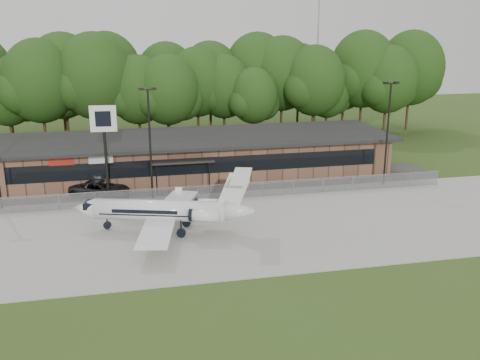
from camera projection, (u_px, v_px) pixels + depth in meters
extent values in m
plane|color=#384D1B|center=(245.00, 273.00, 34.67)|extent=(160.00, 160.00, 0.00)
cube|color=#9E9B93|center=(223.00, 228.00, 42.16)|extent=(64.00, 18.00, 0.08)
cube|color=#383835|center=(202.00, 186.00, 52.96)|extent=(50.00, 9.00, 0.06)
cube|color=brown|center=(196.00, 157.00, 56.63)|extent=(40.00, 10.00, 4.00)
cube|color=black|center=(202.00, 166.00, 51.83)|extent=(36.00, 0.08, 1.60)
cube|color=black|center=(196.00, 138.00, 55.55)|extent=(41.00, 11.50, 0.30)
cube|color=black|center=(182.00, 161.00, 50.69)|extent=(6.00, 1.60, 0.20)
cube|color=#AF1F15|center=(61.00, 162.00, 48.87)|extent=(2.20, 0.06, 0.70)
cube|color=silver|center=(101.00, 160.00, 49.58)|extent=(2.20, 0.06, 0.70)
cube|color=gray|center=(209.00, 193.00, 48.53)|extent=(46.00, 0.03, 1.50)
cube|color=gray|center=(209.00, 185.00, 48.32)|extent=(46.00, 0.04, 0.04)
cylinder|color=gray|center=(318.00, 45.00, 80.65)|extent=(0.20, 0.20, 25.00)
cylinder|color=black|center=(150.00, 146.00, 47.74)|extent=(0.18, 0.18, 10.00)
cube|color=black|center=(148.00, 89.00, 46.32)|extent=(1.20, 0.12, 0.12)
cube|color=black|center=(141.00, 89.00, 46.19)|extent=(0.45, 0.30, 0.22)
cube|color=black|center=(154.00, 89.00, 46.41)|extent=(0.45, 0.30, 0.22)
cylinder|color=black|center=(387.00, 135.00, 52.39)|extent=(0.18, 0.18, 10.00)
cube|color=black|center=(391.00, 84.00, 50.97)|extent=(1.20, 0.12, 0.12)
cube|color=black|center=(386.00, 83.00, 50.84)|extent=(0.45, 0.30, 0.22)
cube|color=black|center=(397.00, 83.00, 51.06)|extent=(0.45, 0.30, 0.22)
cylinder|color=white|center=(160.00, 211.00, 40.92)|extent=(10.12, 4.51, 1.62)
cone|color=white|center=(83.00, 209.00, 41.42)|extent=(2.40, 2.14, 1.62)
cone|color=white|center=(240.00, 212.00, 40.38)|extent=(2.60, 2.20, 1.62)
cube|color=white|center=(157.00, 233.00, 37.82)|extent=(3.90, 6.44, 0.12)
cube|color=white|center=(176.00, 203.00, 44.20)|extent=(3.90, 6.44, 0.12)
cylinder|color=white|center=(205.00, 216.00, 39.38)|extent=(2.39, 1.52, 0.91)
cylinder|color=white|center=(209.00, 205.00, 41.79)|extent=(2.39, 1.52, 0.91)
cube|color=white|center=(233.00, 193.00, 40.01)|extent=(2.41, 0.86, 3.04)
cube|color=white|center=(241.00, 177.00, 39.60)|extent=(2.62, 4.82, 0.10)
cube|color=black|center=(92.00, 206.00, 41.28)|extent=(1.32, 1.45, 0.50)
cube|color=black|center=(184.00, 229.00, 41.16)|extent=(1.48, 2.55, 0.71)
cylinder|color=black|center=(107.00, 226.00, 41.65)|extent=(0.76, 0.76, 0.22)
imported|color=#28282A|center=(101.00, 189.00, 49.53)|extent=(6.26, 4.88, 1.58)
cylinder|color=black|center=(106.00, 157.00, 47.46)|extent=(0.27, 0.27, 8.32)
cube|color=silver|center=(103.00, 119.00, 46.50)|extent=(2.30, 0.44, 2.29)
cube|color=black|center=(103.00, 119.00, 46.37)|extent=(1.35, 0.15, 1.35)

